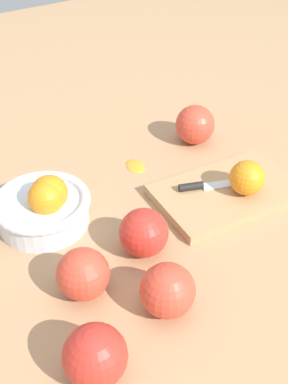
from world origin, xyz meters
name	(u,v)px	position (x,y,z in m)	size (l,w,h in m)	color
ground_plane	(159,225)	(0.00, 0.00, 0.00)	(2.40, 2.40, 0.00)	tan
bowl	(44,206)	(-0.16, 0.11, 0.04)	(0.17, 0.17, 0.09)	silver
cutting_board	(225,191)	(0.15, 0.00, 0.01)	(0.26, 0.16, 0.02)	tan
orange_on_board	(247,178)	(0.17, -0.03, 0.05)	(0.06, 0.06, 0.06)	orange
knife	(208,185)	(0.12, 0.02, 0.02)	(0.15, 0.07, 0.01)	silver
apple_front_left	(83,274)	(-0.18, -0.07, 0.04)	(0.08, 0.08, 0.08)	#D6422D
apple_front_left_2	(168,290)	(-0.09, -0.16, 0.04)	(0.08, 0.08, 0.08)	#D6422D
apple_back_right	(195,125)	(0.21, 0.19, 0.04)	(0.08, 0.08, 0.08)	#D6422D
apple_front_left_3	(95,356)	(-0.23, -0.20, 0.04)	(0.08, 0.08, 0.08)	red
apple_front_left_4	(144,233)	(-0.06, -0.04, 0.04)	(0.08, 0.08, 0.08)	red
citrus_peel	(135,165)	(0.06, 0.17, 0.00)	(0.05, 0.04, 0.01)	orange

